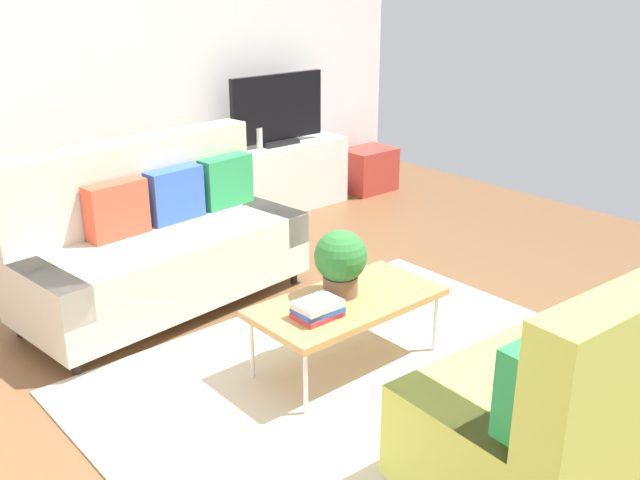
% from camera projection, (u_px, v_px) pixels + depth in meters
% --- Properties ---
extents(ground_plane, '(7.68, 7.68, 0.00)m').
position_uv_depth(ground_plane, '(322.00, 367.00, 4.11)').
color(ground_plane, brown).
extents(wall_far, '(6.40, 0.12, 2.90)m').
position_uv_depth(wall_far, '(88.00, 65.00, 5.57)').
color(wall_far, white).
rests_on(wall_far, ground_plane).
extents(area_rug, '(2.90, 2.20, 0.01)m').
position_uv_depth(area_rug, '(364.00, 381.00, 3.96)').
color(area_rug, beige).
rests_on(area_rug, ground_plane).
extents(couch_beige, '(1.98, 1.04, 1.10)m').
position_uv_depth(couch_beige, '(158.00, 242.00, 4.73)').
color(couch_beige, beige).
rests_on(couch_beige, ground_plane).
extents(couch_green, '(1.94, 0.95, 1.10)m').
position_uv_depth(couch_green, '(613.00, 381.00, 3.14)').
color(couch_green, '#C1CC51').
rests_on(couch_green, ground_plane).
extents(coffee_table, '(1.10, 0.56, 0.42)m').
position_uv_depth(coffee_table, '(347.00, 304.00, 3.99)').
color(coffee_table, '#B7844C').
rests_on(coffee_table, ground_plane).
extents(tv_console, '(1.40, 0.44, 0.64)m').
position_uv_depth(tv_console, '(278.00, 177.00, 6.70)').
color(tv_console, silver).
rests_on(tv_console, ground_plane).
extents(tv, '(1.00, 0.20, 0.64)m').
position_uv_depth(tv, '(277.00, 111.00, 6.47)').
color(tv, black).
rests_on(tv, tv_console).
extents(storage_trunk, '(0.52, 0.40, 0.44)m').
position_uv_depth(storage_trunk, '(368.00, 170.00, 7.34)').
color(storage_trunk, '#B2382D').
rests_on(storage_trunk, ground_plane).
extents(potted_plant, '(0.30, 0.30, 0.38)m').
position_uv_depth(potted_plant, '(340.00, 260.00, 3.97)').
color(potted_plant, brown).
rests_on(potted_plant, coffee_table).
extents(table_book_0, '(0.24, 0.18, 0.03)m').
position_uv_depth(table_book_0, '(318.00, 314.00, 3.77)').
color(table_book_0, red).
rests_on(table_book_0, coffee_table).
extents(table_book_1, '(0.26, 0.20, 0.03)m').
position_uv_depth(table_book_1, '(318.00, 309.00, 3.76)').
color(table_book_1, '#3359B2').
rests_on(table_book_1, table_book_0).
extents(table_book_2, '(0.24, 0.18, 0.03)m').
position_uv_depth(table_book_2, '(318.00, 304.00, 3.75)').
color(table_book_2, silver).
rests_on(table_book_2, table_book_1).
extents(vase_0, '(0.09, 0.09, 0.13)m').
position_uv_depth(vase_0, '(221.00, 145.00, 6.25)').
color(vase_0, silver).
rests_on(vase_0, tv_console).
extents(vase_1, '(0.14, 0.14, 0.15)m').
position_uv_depth(vase_1, '(235.00, 142.00, 6.34)').
color(vase_1, '#B24C4C').
rests_on(vase_1, tv_console).
extents(bottle_0, '(0.06, 0.06, 0.19)m').
position_uv_depth(bottle_0, '(259.00, 138.00, 6.39)').
color(bottle_0, silver).
rests_on(bottle_0, tv_console).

